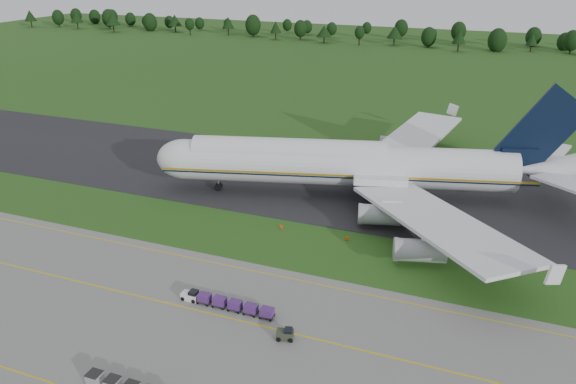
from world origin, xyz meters
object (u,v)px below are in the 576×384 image
at_px(baggage_train, 225,303).
at_px(edge_markers, 313,233).
at_px(utility_cart, 285,335).
at_px(aircraft, 353,164).

relative_size(baggage_train, edge_markers, 1.11).
xyz_separation_m(baggage_train, edge_markers, (4.04, 24.82, -0.54)).
height_order(utility_cart, edge_markers, utility_cart).
relative_size(baggage_train, utility_cart, 5.78).
bearing_deg(edge_markers, baggage_train, -99.24).
xyz_separation_m(baggage_train, utility_cart, (9.90, -3.25, -0.18)).
height_order(aircraft, baggage_train, aircraft).
xyz_separation_m(aircraft, edge_markers, (-1.75, -18.34, -6.34)).
height_order(aircraft, edge_markers, aircraft).
relative_size(utility_cart, edge_markers, 0.19).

